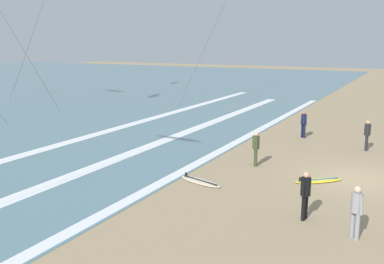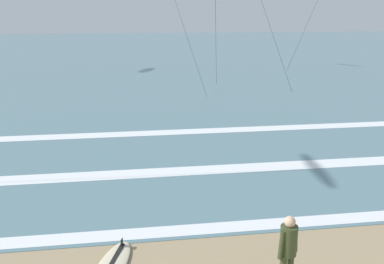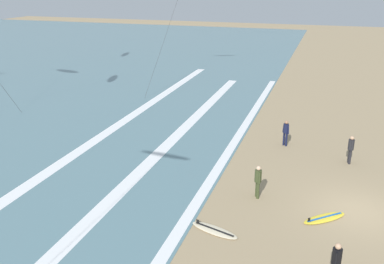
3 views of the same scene
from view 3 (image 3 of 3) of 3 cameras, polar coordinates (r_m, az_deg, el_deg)
name	(u,v)px [view 3 (image 3 of 3)]	position (r m, az deg, el deg)	size (l,w,h in m)	color
ground_plane	(358,211)	(20.28, 21.43, -9.90)	(160.00, 160.00, 0.00)	#9E8763
wave_foam_shoreline	(202,194)	(20.29, 1.38, -8.30)	(48.87, 0.52, 0.01)	white
wave_foam_mid_break	(135,177)	(22.09, -7.73, -6.00)	(45.59, 0.79, 0.01)	white
wave_foam_outer_break	(76,153)	(25.63, -15.38, -2.78)	(50.75, 0.77, 0.01)	white
surfer_foreground_main	(336,260)	(15.22, 18.90, -16.05)	(0.52, 0.32, 1.60)	black
surfer_mid_group	(351,147)	(24.66, 20.64, -1.93)	(0.51, 0.32, 1.60)	#232328
surfer_left_far	(286,131)	(26.16, 12.54, 0.16)	(0.37, 0.46, 1.60)	#141938
surfer_left_near	(258,179)	(19.79, 8.89, -6.27)	(0.49, 0.32, 1.60)	#384223
surfboard_right_spare	(324,218)	(19.19, 17.43, -11.01)	(1.84, 1.97, 0.25)	yellow
surfboard_near_water	(214,230)	(17.58, 3.04, -13.10)	(1.17, 2.18, 0.25)	beige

